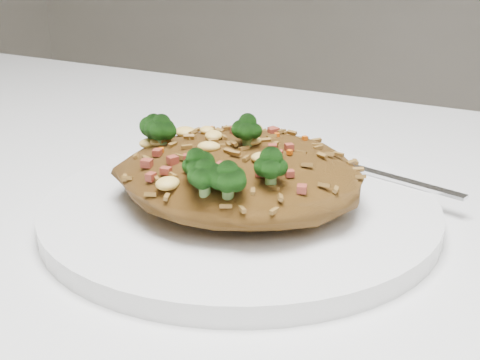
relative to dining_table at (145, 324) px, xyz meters
The scene contains 4 objects.
dining_table is the anchor object (origin of this frame).
plate 0.12m from the dining_table, 24.61° to the left, with size 0.27×0.27×0.01m, color white.
fried_rice 0.15m from the dining_table, 23.55° to the left, with size 0.17×0.16×0.06m.
fork 0.21m from the dining_table, 42.16° to the left, with size 0.16×0.05×0.00m.
Camera 1 is at (0.27, -0.35, 0.95)m, focal length 50.00 mm.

